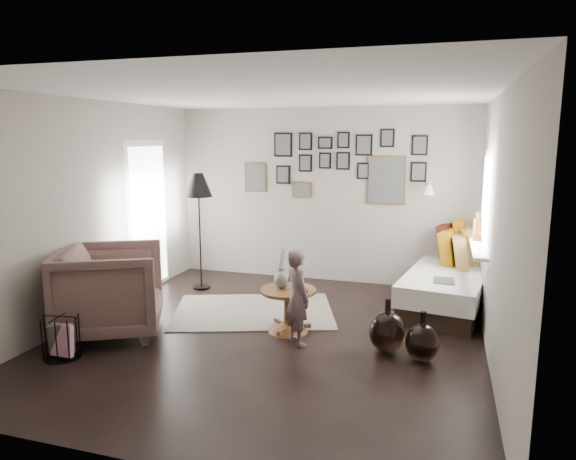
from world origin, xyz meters
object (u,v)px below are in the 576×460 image
(magazine_basket, at_px, (61,337))
(demijohn_small, at_px, (422,343))
(demijohn_large, at_px, (387,332))
(child, at_px, (297,297))
(pedestal_table, at_px, (288,312))
(floor_lamp, at_px, (199,189))
(armchair, at_px, (111,290))
(vase, at_px, (282,276))
(daybed, at_px, (448,280))

(magazine_basket, bearing_deg, demijohn_small, 15.58)
(demijohn_large, relative_size, child, 0.54)
(pedestal_table, height_order, floor_lamp, floor_lamp)
(armchair, xyz_separation_m, magazine_basket, (-0.09, -0.70, -0.28))
(magazine_basket, distance_m, demijohn_small, 3.55)
(vase, relative_size, magazine_basket, 1.04)
(floor_lamp, relative_size, demijohn_large, 3.00)
(pedestal_table, relative_size, daybed, 0.28)
(magazine_basket, relative_size, demijohn_small, 0.84)
(magazine_basket, bearing_deg, child, 25.37)
(daybed, bearing_deg, armchair, -139.33)
(child, bearing_deg, vase, -4.18)
(pedestal_table, distance_m, magazine_basket, 2.36)
(vase, relative_size, demijohn_large, 0.80)
(pedestal_table, xyz_separation_m, magazine_basket, (-1.94, -1.34, -0.02))
(floor_lamp, distance_m, demijohn_small, 3.78)
(armchair, distance_m, child, 2.08)
(magazine_basket, height_order, demijohn_small, demijohn_small)
(daybed, height_order, magazine_basket, daybed)
(pedestal_table, distance_m, armchair, 1.98)
(demijohn_small, bearing_deg, pedestal_table, 165.38)
(pedestal_table, xyz_separation_m, child, (0.20, -0.33, 0.29))
(armchair, height_order, demijohn_large, armchair)
(pedestal_table, height_order, demijohn_small, demijohn_small)
(pedestal_table, height_order, vase, vase)
(daybed, xyz_separation_m, magazine_basket, (-3.65, -2.87, -0.12))
(pedestal_table, relative_size, floor_lamp, 0.37)
(armchair, relative_size, floor_lamp, 0.65)
(armchair, bearing_deg, magazine_basket, 145.82)
(pedestal_table, relative_size, magazine_basket, 1.46)
(pedestal_table, xyz_separation_m, demijohn_small, (1.48, -0.39, -0.04))
(floor_lamp, height_order, demijohn_small, floor_lamp)
(daybed, relative_size, child, 2.18)
(armchair, distance_m, demijohn_small, 3.36)
(demijohn_large, distance_m, child, 0.98)
(magazine_basket, distance_m, demijohn_large, 3.25)
(magazine_basket, height_order, demijohn_large, demijohn_large)
(daybed, bearing_deg, child, -119.86)
(daybed, distance_m, child, 2.40)
(demijohn_small, relative_size, child, 0.49)
(floor_lamp, bearing_deg, armchair, -94.77)
(vase, xyz_separation_m, demijohn_large, (1.21, -0.29, -0.41))
(daybed, bearing_deg, demijohn_large, -98.66)
(child, bearing_deg, demijohn_small, -135.82)
(floor_lamp, bearing_deg, vase, -37.05)
(vase, bearing_deg, demijohn_small, -14.59)
(daybed, relative_size, demijohn_large, 4.02)
(armchair, xyz_separation_m, child, (2.05, 0.31, 0.02))
(vase, xyz_separation_m, daybed, (1.79, 1.51, -0.30))
(floor_lamp, relative_size, child, 1.63)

